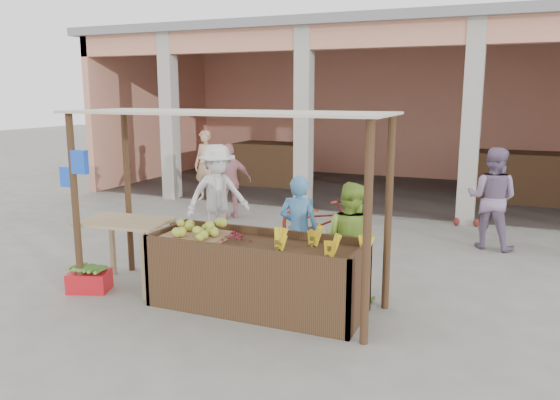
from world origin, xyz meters
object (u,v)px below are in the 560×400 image
at_px(side_table, 126,231).
at_px(red_crate, 89,281).
at_px(vendor_blue, 299,227).
at_px(vendor_green, 350,238).
at_px(fruit_stall, 257,277).
at_px(motorcycle, 321,221).

height_order(side_table, red_crate, side_table).
bearing_deg(vendor_blue, vendor_green, 161.28).
bearing_deg(side_table, fruit_stall, -6.52).
bearing_deg(red_crate, vendor_green, -1.16).
distance_m(fruit_stall, motorcycle, 2.70).
height_order(side_table, vendor_green, vendor_green).
xyz_separation_m(fruit_stall, vendor_green, (0.94, 0.78, 0.40)).
relative_size(fruit_stall, vendor_blue, 1.60).
xyz_separation_m(vendor_blue, vendor_green, (0.77, -0.21, -0.02)).
bearing_deg(vendor_blue, side_table, 21.01).
relative_size(red_crate, motorcycle, 0.27).
distance_m(vendor_green, motorcycle, 2.19).
distance_m(vendor_blue, vendor_green, 0.80).
distance_m(side_table, vendor_blue, 2.33).
bearing_deg(red_crate, side_table, 23.22).
xyz_separation_m(red_crate, motorcycle, (2.23, 3.03, 0.36)).
distance_m(side_table, vendor_green, 2.99).
height_order(fruit_stall, vendor_blue, vendor_blue).
height_order(vendor_blue, motorcycle, vendor_blue).
bearing_deg(fruit_stall, vendor_green, 39.66).
bearing_deg(side_table, red_crate, -142.93).
xyz_separation_m(fruit_stall, red_crate, (-2.31, -0.33, -0.27)).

